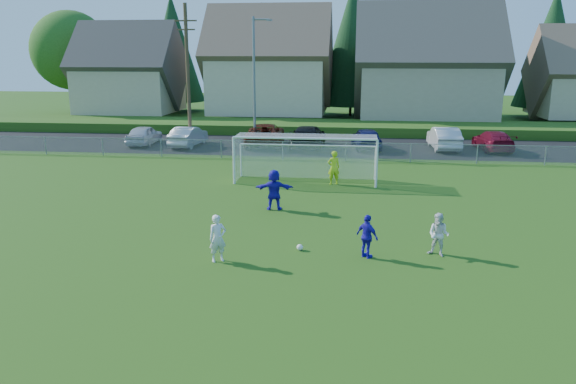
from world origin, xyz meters
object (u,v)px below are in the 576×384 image
object	(u,v)px
player_white_b	(439,235)
player_blue_b	(274,190)
car_a	(144,135)
car_b	(188,136)
car_g	(493,141)
player_white_a	(218,238)
car_d	(308,137)
player_blue_a	(367,236)
soccer_goal	(306,151)
car_f	(444,138)
goalkeeper	(334,168)
car_e	(367,138)
car_c	(265,135)
soccer_ball	(300,247)

from	to	relation	value
player_white_b	player_blue_b	bearing A→B (deg)	168.86
car_a	car_b	size ratio (longest dim) A/B	0.96
car_g	car_b	bearing A→B (deg)	-1.99
player_white_a	car_d	distance (m)	22.70
player_white_b	player_blue_a	bearing A→B (deg)	-141.69
player_blue_a	soccer_goal	size ratio (longest dim) A/B	0.20
player_white_b	car_f	xyz separation A→B (m)	(3.38, 21.86, 0.05)
player_white_b	car_g	world-z (taller)	player_white_b
player_white_b	goalkeeper	bearing A→B (deg)	138.52
player_white_b	car_a	distance (m)	28.10
player_white_a	car_f	bearing A→B (deg)	33.61
car_e	car_f	bearing A→B (deg)	178.57
goalkeeper	car_g	bearing A→B (deg)	-150.14
player_blue_b	goalkeeper	size ratio (longest dim) A/B	1.01
player_white_a	car_g	bearing A→B (deg)	27.08
car_c	car_e	size ratio (longest dim) A/B	1.32
car_c	car_g	bearing A→B (deg)	173.50
car_b	car_f	distance (m)	18.26
car_b	car_d	size ratio (longest dim) A/B	0.80
player_white_b	soccer_ball	bearing A→B (deg)	-152.14
soccer_ball	player_white_a	world-z (taller)	player_white_a
player_white_a	car_g	size ratio (longest dim) A/B	0.33
car_g	soccer_goal	size ratio (longest dim) A/B	0.64
car_f	car_b	bearing A→B (deg)	0.48
goalkeeper	car_e	bearing A→B (deg)	-117.24
car_b	soccer_goal	bearing A→B (deg)	137.04
player_blue_b	car_d	xyz separation A→B (m)	(0.11, 16.30, -0.09)
player_blue_b	car_f	size ratio (longest dim) A/B	0.37
player_blue_b	car_c	size ratio (longest dim) A/B	0.31
player_white_b	car_e	size ratio (longest dim) A/B	0.33
car_c	soccer_goal	bearing A→B (deg)	103.63
player_blue_a	goalkeeper	distance (m)	10.70
player_white_b	player_white_a	bearing A→B (deg)	-141.83
player_blue_b	car_a	world-z (taller)	player_blue_b
car_e	soccer_goal	distance (m)	11.18
player_blue_b	player_white_b	bearing A→B (deg)	134.98
car_d	soccer_goal	world-z (taller)	soccer_goal
player_blue_a	car_b	distance (m)	24.79
player_white_a	soccer_ball	bearing A→B (deg)	-4.33
player_white_a	car_g	distance (m)	26.98
car_d	car_e	distance (m)	4.14
player_white_a	player_white_b	xyz separation A→B (m)	(7.23, 1.37, -0.05)
car_d	car_e	xyz separation A→B (m)	(4.14, -0.00, -0.04)
player_white_a	player_white_b	distance (m)	7.36
player_white_b	car_a	bearing A→B (deg)	158.11
car_d	player_blue_a	bearing A→B (deg)	101.38
player_blue_a	car_c	xyz separation A→B (m)	(-6.98, 22.39, 0.07)
player_blue_a	car_e	bearing A→B (deg)	-49.70
player_white_a	car_c	bearing A→B (deg)	63.40
soccer_ball	player_blue_b	world-z (taller)	player_blue_b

